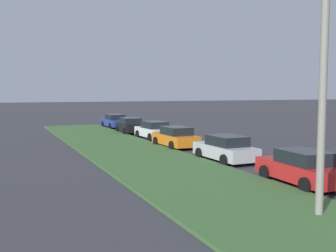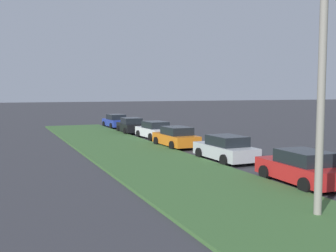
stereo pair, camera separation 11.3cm
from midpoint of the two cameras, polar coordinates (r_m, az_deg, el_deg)
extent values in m
cube|color=#3D6633|center=(18.21, 2.95, -7.33)|extent=(60.00, 6.00, 0.12)
cube|color=red|center=(17.96, 18.53, -6.09)|extent=(4.38, 2.00, 0.70)
cube|color=black|center=(17.70, 18.99, -4.21)|extent=(2.27, 1.70, 0.55)
cylinder|color=black|center=(18.55, 13.70, -6.42)|extent=(0.65, 0.25, 0.64)
cylinder|color=black|center=(19.59, 18.09, -5.92)|extent=(0.65, 0.25, 0.64)
cylinder|color=black|center=(16.43, 19.01, -8.01)|extent=(0.65, 0.25, 0.64)
cube|color=#B2B5BA|center=(22.89, 8.22, -3.56)|extent=(4.34, 1.89, 0.70)
cube|color=black|center=(22.64, 8.51, -2.06)|extent=(2.23, 1.65, 0.55)
cylinder|color=black|center=(23.62, 4.61, -3.87)|extent=(0.64, 0.23, 0.64)
cylinder|color=black|center=(24.53, 8.30, -3.58)|extent=(0.64, 0.23, 0.64)
cylinder|color=black|center=(21.32, 8.12, -4.86)|extent=(0.64, 0.23, 0.64)
cylinder|color=black|center=(22.33, 12.04, -4.48)|extent=(0.64, 0.23, 0.64)
cube|color=orange|center=(28.33, 1.20, -1.89)|extent=(4.35, 1.92, 0.70)
cube|color=black|center=(28.08, 1.38, -0.67)|extent=(2.24, 1.66, 0.55)
cylinder|color=black|center=(29.21, -1.54, -2.18)|extent=(0.65, 0.24, 0.64)
cylinder|color=black|center=(29.96, 1.63, -2.00)|extent=(0.65, 0.24, 0.64)
cylinder|color=black|center=(26.77, 0.72, -2.82)|extent=(0.65, 0.24, 0.64)
cylinder|color=black|center=(27.58, 4.11, -2.61)|extent=(0.65, 0.24, 0.64)
cube|color=silver|center=(33.38, -1.85, -0.86)|extent=(4.37, 1.97, 0.70)
cube|color=black|center=(33.15, -1.71, 0.18)|extent=(2.26, 1.69, 0.55)
cylinder|color=black|center=(34.31, -4.12, -1.13)|extent=(0.65, 0.25, 0.64)
cylinder|color=black|center=(35.00, -1.37, -1.01)|extent=(0.65, 0.25, 0.64)
cylinder|color=black|center=(31.83, -2.37, -1.60)|extent=(0.65, 0.25, 0.64)
cylinder|color=black|center=(32.56, 0.55, -1.45)|extent=(0.65, 0.25, 0.64)
cube|color=black|center=(38.17, -5.21, -0.16)|extent=(4.38, 2.01, 0.70)
cube|color=black|center=(37.93, -5.14, 0.76)|extent=(2.28, 1.71, 0.55)
cylinder|color=black|center=(39.28, -6.99, -0.40)|extent=(0.65, 0.25, 0.64)
cylinder|color=black|center=(39.73, -4.46, -0.32)|extent=(0.65, 0.25, 0.64)
cylinder|color=black|center=(36.67, -6.02, -0.76)|extent=(0.65, 0.25, 0.64)
cylinder|color=black|center=(37.14, -3.33, -0.67)|extent=(0.65, 0.25, 0.64)
cube|color=#23389E|center=(44.11, -7.38, 0.50)|extent=(4.36, 1.96, 0.70)
cube|color=black|center=(43.88, -7.31, 1.30)|extent=(2.26, 1.68, 0.55)
cylinder|color=black|center=(45.15, -8.99, 0.26)|extent=(0.65, 0.24, 0.64)
cylinder|color=black|center=(45.69, -6.82, 0.34)|extent=(0.65, 0.24, 0.64)
cylinder|color=black|center=(42.58, -7.98, 0.00)|extent=(0.65, 0.24, 0.64)
cylinder|color=black|center=(43.14, -5.70, 0.08)|extent=(0.65, 0.24, 0.64)
cylinder|color=gray|center=(13.06, 21.13, 3.86)|extent=(0.24, 0.24, 7.50)
camera|label=1|loc=(0.06, -89.86, 0.01)|focal=42.98mm
camera|label=2|loc=(0.06, 90.14, -0.01)|focal=42.98mm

